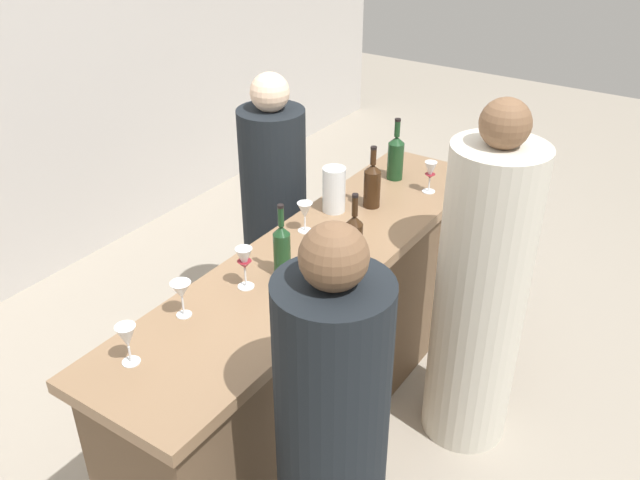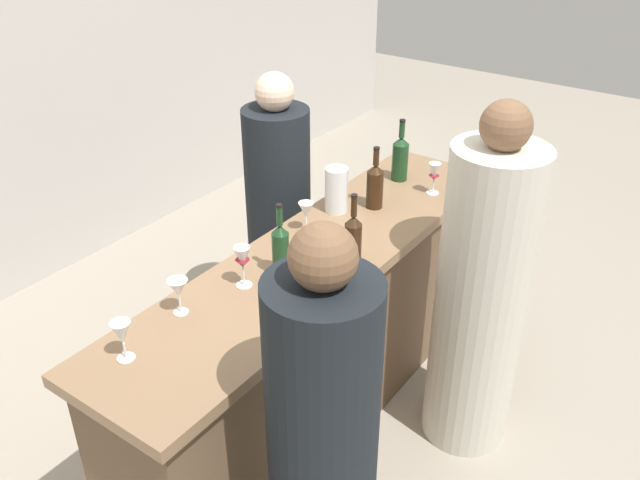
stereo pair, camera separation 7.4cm
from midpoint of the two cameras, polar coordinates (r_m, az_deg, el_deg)
ground_plane at (r=3.41m, az=-0.64°, el=-14.47°), size 12.00×12.00×0.00m
bar_counter at (r=3.10m, az=-0.69°, el=-8.23°), size 2.32×0.55×0.94m
wine_bottle_leftmost_olive_green at (r=2.62m, az=-4.06°, el=-0.78°), size 0.07×0.07×0.31m
wine_bottle_second_left_amber_brown at (r=2.67m, az=2.10°, el=0.03°), size 0.07×0.07×0.32m
wine_bottle_center_amber_brown at (r=3.15m, az=3.77°, el=4.74°), size 0.08×0.08×0.30m
wine_bottle_second_right_olive_green at (r=3.44m, az=5.81°, el=7.07°), size 0.08×0.08×0.32m
wine_glass_near_left at (r=3.33m, az=8.69°, el=5.71°), size 0.06×0.06×0.16m
wine_glass_near_center at (r=2.56m, az=-7.25°, el=-1.77°), size 0.07×0.07×0.17m
wine_glass_near_right at (r=2.28m, az=-16.95°, el=-7.94°), size 0.07×0.07×0.15m
wine_glass_far_left at (r=2.94m, az=-2.02°, el=2.43°), size 0.07×0.07×0.14m
wine_glass_far_center at (r=2.45m, az=-12.53°, el=-4.28°), size 0.08×0.08×0.14m
water_pitcher at (r=3.11m, az=0.51°, el=4.29°), size 0.11×0.11×0.22m
person_left_guest at (r=2.96m, az=12.72°, el=-4.71°), size 0.45×0.45×1.62m
person_center_guest at (r=2.25m, az=-0.02°, el=-17.92°), size 0.46×0.46×1.57m
person_right_guest at (r=3.59m, az=-4.45°, el=1.56°), size 0.36×0.36×1.49m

